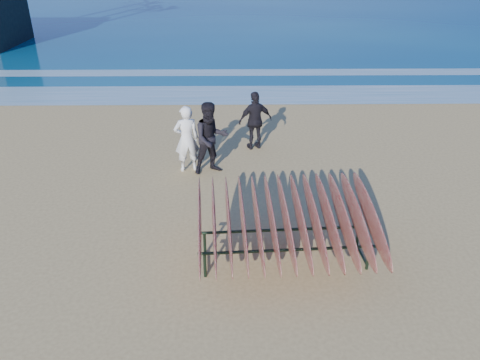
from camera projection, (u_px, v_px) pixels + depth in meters
The scene contains 7 objects.
ground at pixel (241, 240), 9.43m from camera, with size 120.00×120.00×0.00m, color tan.
foam_near at pixel (237, 95), 18.33m from camera, with size 160.00×160.00×0.00m, color white.
foam_far at pixel (236, 72), 21.45m from camera, with size 160.00×160.00×0.00m, color white.
surfboard_rack at pixel (286, 221), 8.38m from camera, with size 3.31×2.75×1.46m.
person_white at pixel (187, 139), 11.93m from camera, with size 0.64×0.42×1.75m, color white.
person_dark_a at pixel (211, 138), 11.80m from camera, with size 0.91×0.71×1.87m, color black.
person_dark_b at pixel (255, 121), 13.25m from camera, with size 0.98×0.41×1.68m, color black.
Camera 1 is at (-0.12, -7.84, 5.37)m, focal length 35.00 mm.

